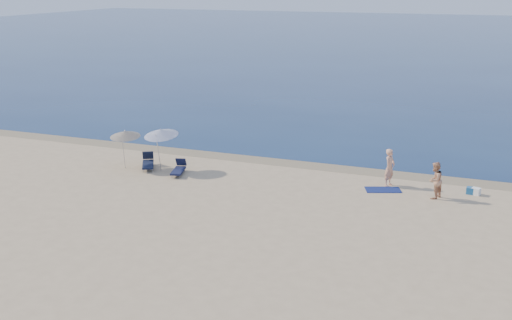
{
  "coord_description": "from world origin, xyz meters",
  "views": [
    {
      "loc": [
        7.7,
        -13.1,
        9.88
      ],
      "look_at": [
        -3.67,
        16.0,
        1.0
      ],
      "focal_mm": 45.0,
      "sensor_mm": 36.0,
      "label": 1
    }
  ],
  "objects_px": {
    "blue_cooler": "(471,191)",
    "umbrella_near": "(161,133)",
    "person_left": "(390,168)",
    "person_right": "(435,180)"
  },
  "relations": [
    {
      "from": "person_right",
      "to": "blue_cooler",
      "type": "bearing_deg",
      "value": 149.23
    },
    {
      "from": "person_left",
      "to": "umbrella_near",
      "type": "height_order",
      "value": "umbrella_near"
    },
    {
      "from": "blue_cooler",
      "to": "person_left",
      "type": "bearing_deg",
      "value": -173.03
    },
    {
      "from": "umbrella_near",
      "to": "person_right",
      "type": "bearing_deg",
      "value": 9.78
    },
    {
      "from": "person_right",
      "to": "umbrella_near",
      "type": "relative_size",
      "value": 0.72
    },
    {
      "from": "blue_cooler",
      "to": "umbrella_near",
      "type": "distance_m",
      "value": 15.88
    },
    {
      "from": "blue_cooler",
      "to": "person_right",
      "type": "bearing_deg",
      "value": -137.21
    },
    {
      "from": "blue_cooler",
      "to": "umbrella_near",
      "type": "xyz_separation_m",
      "value": [
        -15.67,
        -1.8,
        1.88
      ]
    },
    {
      "from": "person_right",
      "to": "umbrella_near",
      "type": "distance_m",
      "value": 14.12
    },
    {
      "from": "person_left",
      "to": "umbrella_near",
      "type": "bearing_deg",
      "value": 115.54
    }
  ]
}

